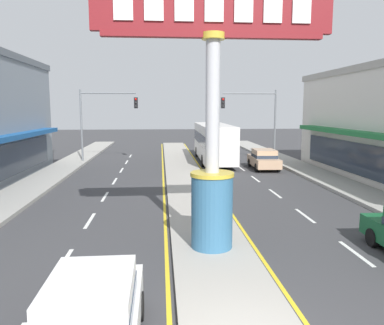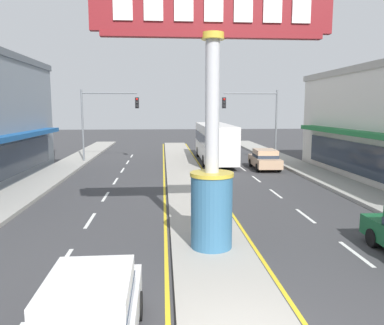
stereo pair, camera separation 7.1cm
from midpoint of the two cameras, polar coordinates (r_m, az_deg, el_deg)
name	(u,v)px [view 2 (the right image)]	position (r m, az deg, el deg)	size (l,w,h in m)	color
median_strip	(187,179)	(25.02, -0.68, -2.46)	(2.60, 52.00, 0.14)	#A39E93
sidewalk_left	(32,187)	(24.22, -22.56, -3.38)	(2.52, 60.00, 0.18)	#9E9B93
sidewalk_right	(337,182)	(25.39, 20.75, -2.78)	(2.52, 60.00, 0.18)	#9E9B93
lane_markings	(188,184)	(23.71, -0.47, -3.21)	(9.34, 52.00, 0.01)	silver
district_sign	(212,129)	(12.08, 3.18, 4.98)	(7.33, 1.40, 8.17)	#33668C
traffic_light_left_side	(103,113)	(33.56, -12.97, 7.18)	(4.86, 0.46, 6.20)	slate
traffic_light_right_side	(257,113)	(33.73, 9.62, 7.27)	(4.86, 0.46, 6.20)	slate
bus_near_right_lane	(215,140)	(33.44, 3.43, 3.29)	(2.71, 11.24, 3.26)	silver
sedan_far_right_lane	(88,319)	(7.84, -14.86, -21.49)	(1.86, 4.31, 1.53)	white
sedan_mid_left_lane	(265,159)	(29.92, 10.82, 0.52)	(1.97, 4.37, 1.53)	tan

